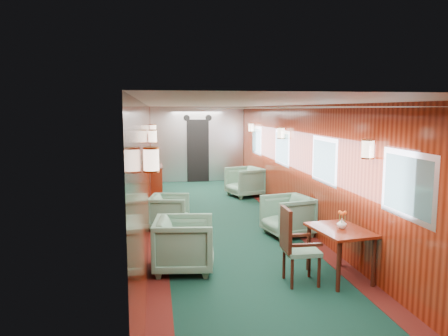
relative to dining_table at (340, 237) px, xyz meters
name	(u,v)px	position (x,y,z in m)	size (l,w,h in m)	color
room	(228,146)	(-1.12, 2.57, 1.05)	(12.00, 12.10, 2.40)	black
bulkhead	(198,145)	(-1.12, 8.48, 0.60)	(2.98, 0.17, 2.39)	silver
windows_right	(300,153)	(0.37, 2.82, 0.86)	(0.02, 8.60, 0.80)	silver
wall_sconces	(224,136)	(-1.12, 3.13, 1.20)	(2.97, 7.97, 0.25)	#FFE6C6
dining_table	(340,237)	(0.00, 0.00, 0.00)	(0.77, 1.01, 0.70)	maroon
side_chair	(294,243)	(-0.68, -0.08, -0.03)	(0.47, 0.49, 1.03)	#22503F
credenza	(156,182)	(-2.46, 5.75, -0.13)	(0.31, 0.99, 1.16)	maroon
flower_vase	(342,224)	(0.02, 0.01, 0.18)	(0.13, 0.13, 0.14)	silver
armchair_left_near	(184,244)	(-2.09, 0.63, -0.20)	(0.83, 0.85, 0.78)	#22503F
armchair_left_far	(169,212)	(-2.23, 2.93, -0.25)	(0.71, 0.73, 0.67)	#22503F
armchair_right_near	(288,216)	(-0.08, 2.11, -0.22)	(0.79, 0.81, 0.74)	#22503F
armchair_right_far	(245,182)	(-0.12, 5.83, -0.20)	(0.84, 0.86, 0.78)	#22503F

